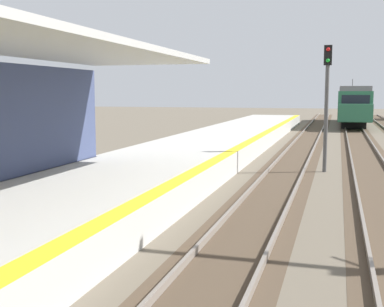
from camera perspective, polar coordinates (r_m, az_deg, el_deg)
name	(u,v)px	position (r m, az deg, el deg)	size (l,w,h in m)	color
station_platform	(125,183)	(15.97, -7.63, -3.35)	(5.00, 80.00, 0.91)	#B7B5AD
track_pair_nearest_platform	(279,181)	(18.75, 9.92, -3.11)	(2.34, 120.00, 0.16)	#4C3D2D
track_pair_middle	(377,186)	(18.69, 20.35, -3.47)	(2.34, 120.00, 0.16)	#4C3D2D
approaching_train	(353,104)	(54.15, 17.83, 5.44)	(2.93, 19.60, 4.76)	#286647
rail_signal_post	(327,95)	(21.38, 15.09, 6.45)	(0.32, 0.34, 5.20)	#4C4C4C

